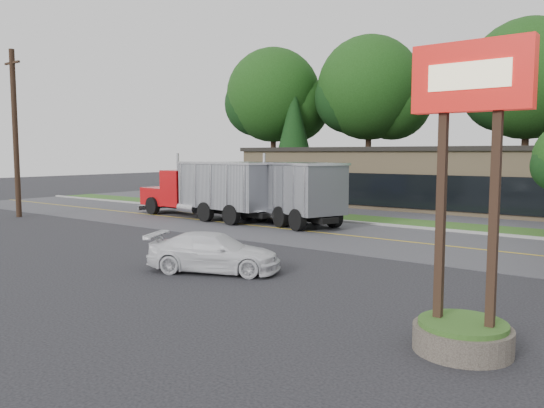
{
  "coord_description": "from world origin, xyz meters",
  "views": [
    {
      "loc": [
        13.58,
        -12.8,
        3.88
      ],
      "look_at": [
        0.63,
        4.39,
        1.8
      ],
      "focal_mm": 35.0,
      "sensor_mm": 36.0,
      "label": 1
    }
  ],
  "objects_px": {
    "bilo_sign": "(465,250)",
    "dump_truck_blue": "(293,192)",
    "utility_pole": "(15,133)",
    "dump_truck_red": "(212,188)",
    "rally_car": "(214,252)"
  },
  "relations": [
    {
      "from": "dump_truck_red",
      "to": "dump_truck_blue",
      "type": "distance_m",
      "value": 5.35
    },
    {
      "from": "dump_truck_red",
      "to": "bilo_sign",
      "type": "bearing_deg",
      "value": 151.9
    },
    {
      "from": "dump_truck_red",
      "to": "dump_truck_blue",
      "type": "bearing_deg",
      "value": -166.42
    },
    {
      "from": "dump_truck_red",
      "to": "dump_truck_blue",
      "type": "relative_size",
      "value": 1.36
    },
    {
      "from": "rally_car",
      "to": "bilo_sign",
      "type": "bearing_deg",
      "value": -128.97
    },
    {
      "from": "dump_truck_red",
      "to": "dump_truck_blue",
      "type": "xyz_separation_m",
      "value": [
        5.3,
        0.73,
        -0.01
      ]
    },
    {
      "from": "utility_pole",
      "to": "dump_truck_red",
      "type": "bearing_deg",
      "value": 32.16
    },
    {
      "from": "utility_pole",
      "to": "bilo_sign",
      "type": "xyz_separation_m",
      "value": [
        28.5,
        -6.0,
        -3.07
      ]
    },
    {
      "from": "bilo_sign",
      "to": "dump_truck_blue",
      "type": "relative_size",
      "value": 0.77
    },
    {
      "from": "bilo_sign",
      "to": "dump_truck_blue",
      "type": "bearing_deg",
      "value": 135.06
    },
    {
      "from": "utility_pole",
      "to": "dump_truck_red",
      "type": "height_order",
      "value": "utility_pole"
    },
    {
      "from": "bilo_sign",
      "to": "dump_truck_red",
      "type": "xyz_separation_m",
      "value": [
        -18.41,
        12.35,
        -0.21
      ]
    },
    {
      "from": "dump_truck_blue",
      "to": "rally_car",
      "type": "bearing_deg",
      "value": 133.32
    },
    {
      "from": "utility_pole",
      "to": "rally_car",
      "type": "distance_m",
      "value": 20.62
    },
    {
      "from": "dump_truck_red",
      "to": "rally_car",
      "type": "relative_size",
      "value": 2.4
    }
  ]
}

